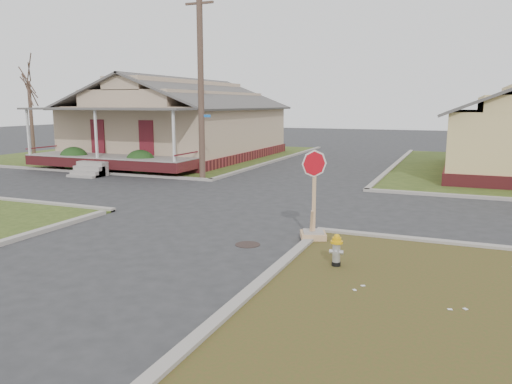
% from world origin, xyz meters
% --- Properties ---
extents(ground, '(120.00, 120.00, 0.00)m').
position_xyz_m(ground, '(0.00, 0.00, 0.00)').
color(ground, '#2A2A2C').
rests_on(ground, ground).
extents(verge_far_left, '(19.00, 19.00, 0.05)m').
position_xyz_m(verge_far_left, '(-13.00, 18.00, 0.03)').
color(verge_far_left, '#314217').
rests_on(verge_far_left, ground).
extents(curbs, '(80.00, 40.00, 0.12)m').
position_xyz_m(curbs, '(0.00, 5.00, 0.00)').
color(curbs, gray).
rests_on(curbs, ground).
extents(manhole, '(0.64, 0.64, 0.01)m').
position_xyz_m(manhole, '(2.20, -0.50, 0.01)').
color(manhole, black).
rests_on(manhole, ground).
extents(corner_house, '(10.10, 15.50, 5.30)m').
position_xyz_m(corner_house, '(-10.00, 16.68, 2.28)').
color(corner_house, maroon).
rests_on(corner_house, ground).
extents(utility_pole, '(1.80, 0.28, 9.00)m').
position_xyz_m(utility_pole, '(-4.20, 8.90, 4.66)').
color(utility_pole, '#483229').
rests_on(utility_pole, ground).
extents(tree_far_left, '(0.22, 0.22, 4.90)m').
position_xyz_m(tree_far_left, '(-18.00, 12.00, 2.50)').
color(tree_far_left, '#483229').
rests_on(tree_far_left, verge_far_left).
extents(fire_hydrant, '(0.27, 0.27, 0.72)m').
position_xyz_m(fire_hydrant, '(4.72, -1.43, 0.44)').
color(fire_hydrant, black).
rests_on(fire_hydrant, ground).
extents(stop_sign, '(0.67, 0.65, 2.35)m').
position_xyz_m(stop_sign, '(3.63, 0.57, 0.56)').
color(stop_sign, tan).
rests_on(stop_sign, ground).
extents(hedge_left, '(1.55, 1.27, 1.18)m').
position_xyz_m(hedge_left, '(-12.20, 9.20, 0.64)').
color(hedge_left, '#173814').
rests_on(hedge_left, verge_far_left).
extents(hedge_right, '(1.52, 1.24, 1.16)m').
position_xyz_m(hedge_right, '(-8.04, 9.37, 0.63)').
color(hedge_right, '#173814').
rests_on(hedge_right, verge_far_left).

